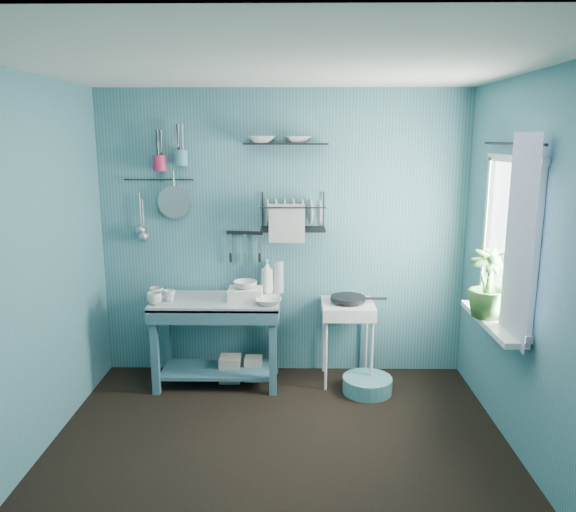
{
  "coord_description": "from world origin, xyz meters",
  "views": [
    {
      "loc": [
        0.11,
        -3.35,
        2.1
      ],
      "look_at": [
        0.05,
        0.85,
        1.2
      ],
      "focal_mm": 35.0,
      "sensor_mm": 36.0,
      "label": 1
    }
  ],
  "objects_px": {
    "dish_rack": "(293,212)",
    "utensil_cup_teal": "(181,158)",
    "work_counter": "(217,341)",
    "wash_tub": "(245,294)",
    "hotplate_stand": "(347,342)",
    "colander": "(174,202)",
    "frying_pan": "(348,298)",
    "storage_tin_large": "(230,368)",
    "mug_right": "(157,293)",
    "water_bottle": "(279,277)",
    "potted_plant": "(488,284)",
    "mug_mid": "(169,295)",
    "utensil_cup_magenta": "(160,163)",
    "soap_bottle": "(267,276)",
    "floor_basin": "(367,385)",
    "mug_left": "(154,299)",
    "storage_tin_small": "(253,368)"
  },
  "relations": [
    {
      "from": "colander",
      "to": "hotplate_stand",
      "type": "bearing_deg",
      "value": -7.62
    },
    {
      "from": "utensil_cup_magenta",
      "to": "soap_bottle",
      "type": "bearing_deg",
      "value": -2.5
    },
    {
      "from": "frying_pan",
      "to": "floor_basin",
      "type": "xyz_separation_m",
      "value": [
        0.16,
        -0.24,
        -0.68
      ]
    },
    {
      "from": "water_bottle",
      "to": "storage_tin_small",
      "type": "distance_m",
      "value": 0.84
    },
    {
      "from": "hotplate_stand",
      "to": "potted_plant",
      "type": "height_order",
      "value": "potted_plant"
    },
    {
      "from": "storage_tin_large",
      "to": "utensil_cup_magenta",
      "type": "bearing_deg",
      "value": 161.95
    },
    {
      "from": "frying_pan",
      "to": "storage_tin_large",
      "type": "relative_size",
      "value": 1.36
    },
    {
      "from": "work_counter",
      "to": "water_bottle",
      "type": "bearing_deg",
      "value": 21.54
    },
    {
      "from": "water_bottle",
      "to": "soap_bottle",
      "type": "bearing_deg",
      "value": -168.69
    },
    {
      "from": "work_counter",
      "to": "utensil_cup_teal",
      "type": "bearing_deg",
      "value": 139.76
    },
    {
      "from": "frying_pan",
      "to": "dish_rack",
      "type": "bearing_deg",
      "value": 165.68
    },
    {
      "from": "mug_right",
      "to": "potted_plant",
      "type": "relative_size",
      "value": 0.25
    },
    {
      "from": "mug_left",
      "to": "utensil_cup_teal",
      "type": "relative_size",
      "value": 0.95
    },
    {
      "from": "hotplate_stand",
      "to": "utensil_cup_teal",
      "type": "height_order",
      "value": "utensil_cup_teal"
    },
    {
      "from": "frying_pan",
      "to": "storage_tin_small",
      "type": "bearing_deg",
      "value": 179.25
    },
    {
      "from": "mug_mid",
      "to": "mug_right",
      "type": "xyz_separation_m",
      "value": [
        -0.12,
        0.06,
        0.0
      ]
    },
    {
      "from": "soap_bottle",
      "to": "potted_plant",
      "type": "bearing_deg",
      "value": -28.4
    },
    {
      "from": "floor_basin",
      "to": "colander",
      "type": "bearing_deg",
      "value": 165.21
    },
    {
      "from": "dish_rack",
      "to": "utensil_cup_teal",
      "type": "bearing_deg",
      "value": -179.68
    },
    {
      "from": "water_bottle",
      "to": "dish_rack",
      "type": "height_order",
      "value": "dish_rack"
    },
    {
      "from": "soap_bottle",
      "to": "storage_tin_large",
      "type": "distance_m",
      "value": 0.87
    },
    {
      "from": "wash_tub",
      "to": "storage_tin_small",
      "type": "distance_m",
      "value": 0.72
    },
    {
      "from": "utensil_cup_teal",
      "to": "utensil_cup_magenta",
      "type": "bearing_deg",
      "value": 180.0
    },
    {
      "from": "mug_mid",
      "to": "soap_bottle",
      "type": "relative_size",
      "value": 0.33
    },
    {
      "from": "work_counter",
      "to": "hotplate_stand",
      "type": "relative_size",
      "value": 1.51
    },
    {
      "from": "storage_tin_large",
      "to": "mug_right",
      "type": "bearing_deg",
      "value": -175.24
    },
    {
      "from": "soap_bottle",
      "to": "water_bottle",
      "type": "xyz_separation_m",
      "value": [
        0.1,
        0.02,
        -0.01
      ]
    },
    {
      "from": "potted_plant",
      "to": "work_counter",
      "type": "bearing_deg",
      "value": 161.7
    },
    {
      "from": "work_counter",
      "to": "wash_tub",
      "type": "height_order",
      "value": "wash_tub"
    },
    {
      "from": "frying_pan",
      "to": "utensil_cup_teal",
      "type": "bearing_deg",
      "value": 173.14
    },
    {
      "from": "wash_tub",
      "to": "water_bottle",
      "type": "xyz_separation_m",
      "value": [
        0.27,
        0.24,
        0.09
      ]
    },
    {
      "from": "utensil_cup_magenta",
      "to": "utensil_cup_teal",
      "type": "bearing_deg",
      "value": 0.0
    },
    {
      "from": "mug_mid",
      "to": "hotplate_stand",
      "type": "relative_size",
      "value": 0.14
    },
    {
      "from": "work_counter",
      "to": "utensil_cup_teal",
      "type": "distance_m",
      "value": 1.59
    },
    {
      "from": "storage_tin_large",
      "to": "storage_tin_small",
      "type": "bearing_deg",
      "value": 8.53
    },
    {
      "from": "mug_mid",
      "to": "colander",
      "type": "height_order",
      "value": "colander"
    },
    {
      "from": "mug_right",
      "to": "frying_pan",
      "type": "height_order",
      "value": "mug_right"
    },
    {
      "from": "hotplate_stand",
      "to": "utensil_cup_teal",
      "type": "xyz_separation_m",
      "value": [
        -1.41,
        0.17,
        1.57
      ]
    },
    {
      "from": "mug_right",
      "to": "water_bottle",
      "type": "relative_size",
      "value": 0.44
    },
    {
      "from": "mug_right",
      "to": "floor_basin",
      "type": "height_order",
      "value": "mug_right"
    },
    {
      "from": "utensil_cup_magenta",
      "to": "colander",
      "type": "relative_size",
      "value": 0.46
    },
    {
      "from": "utensil_cup_magenta",
      "to": "potted_plant",
      "type": "height_order",
      "value": "utensil_cup_magenta"
    },
    {
      "from": "utensil_cup_teal",
      "to": "potted_plant",
      "type": "height_order",
      "value": "utensil_cup_teal"
    },
    {
      "from": "hotplate_stand",
      "to": "utensil_cup_magenta",
      "type": "distance_m",
      "value": 2.21
    },
    {
      "from": "wash_tub",
      "to": "dish_rack",
      "type": "relative_size",
      "value": 0.51
    },
    {
      "from": "potted_plant",
      "to": "floor_basin",
      "type": "distance_m",
      "value": 1.36
    },
    {
      "from": "colander",
      "to": "wash_tub",
      "type": "bearing_deg",
      "value": -24.71
    },
    {
      "from": "mug_right",
      "to": "water_bottle",
      "type": "distance_m",
      "value": 1.05
    },
    {
      "from": "mug_right",
      "to": "potted_plant",
      "type": "xyz_separation_m",
      "value": [
        2.53,
        -0.67,
        0.27
      ]
    },
    {
      "from": "hotplate_stand",
      "to": "colander",
      "type": "height_order",
      "value": "colander"
    }
  ]
}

